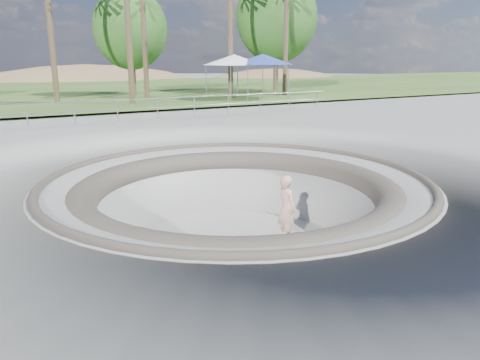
% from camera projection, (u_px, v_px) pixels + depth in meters
% --- Properties ---
extents(ground, '(180.00, 180.00, 0.00)m').
position_uv_depth(ground, '(236.00, 179.00, 12.45)').
color(ground, gray).
rests_on(ground, ground).
extents(skate_bowl, '(14.00, 14.00, 4.10)m').
position_uv_depth(skate_bowl, '(237.00, 243.00, 12.92)').
color(skate_bowl, gray).
rests_on(skate_bowl, ground).
extents(grass_strip, '(180.00, 36.00, 0.12)m').
position_uv_depth(grass_strip, '(53.00, 92.00, 41.19)').
color(grass_strip, '#335120').
rests_on(grass_strip, ground).
extents(distant_hills, '(103.20, 45.00, 28.60)m').
position_uv_depth(distant_hills, '(63.00, 133.00, 64.43)').
color(distant_hills, brown).
rests_on(distant_hills, ground).
extents(safety_railing, '(25.00, 0.06, 1.03)m').
position_uv_depth(safety_railing, '(118.00, 110.00, 22.44)').
color(safety_railing, gray).
rests_on(safety_railing, ground).
extents(skateboard, '(0.85, 0.52, 0.09)m').
position_uv_depth(skateboard, '(286.00, 241.00, 13.12)').
color(skateboard, brown).
rests_on(skateboard, ground).
extents(skater, '(0.46, 0.69, 1.87)m').
position_uv_depth(skater, '(287.00, 208.00, 12.88)').
color(skater, '#DCA98E').
rests_on(skater, skateboard).
extents(canopy_white, '(5.99, 5.99, 3.07)m').
position_uv_depth(canopy_white, '(234.00, 60.00, 32.89)').
color(canopy_white, gray).
rests_on(canopy_white, ground).
extents(canopy_blue, '(5.95, 5.95, 3.11)m').
position_uv_depth(canopy_blue, '(262.00, 60.00, 32.84)').
color(canopy_blue, gray).
rests_on(canopy_blue, ground).
extents(bushy_tree_mid, '(5.73, 5.21, 8.27)m').
position_uv_depth(bushy_tree_mid, '(130.00, 29.00, 36.30)').
color(bushy_tree_mid, brown).
rests_on(bushy_tree_mid, ground).
extents(bushy_tree_right, '(7.03, 6.39, 10.14)m').
position_uv_depth(bushy_tree_right, '(277.00, 17.00, 39.52)').
color(bushy_tree_right, brown).
rests_on(bushy_tree_right, ground).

